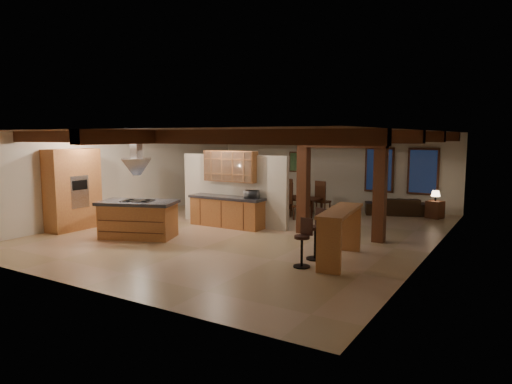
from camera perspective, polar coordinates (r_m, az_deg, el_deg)
ground at (r=13.52m, az=-0.43°, el=-4.84°), size 12.00×12.00×0.00m
room_walls at (r=13.27m, az=-0.44°, el=2.71°), size 12.00×12.00×12.00m
ceiling_beams at (r=13.23m, az=-0.44°, el=6.94°), size 10.00×12.00×0.28m
timber_posts at (r=12.62m, az=10.49°, el=2.29°), size 2.50×0.30×2.90m
partition_wall at (r=14.30m, az=-2.80°, el=0.27°), size 3.80×0.18×2.20m
pantry_cabinet at (r=14.57m, az=-21.92°, el=0.29°), size 0.67×1.60×2.40m
back_counter at (r=14.07m, az=-3.67°, el=-2.42°), size 2.50×0.66×0.94m
upper_display_cabinet at (r=14.07m, az=-3.25°, el=3.22°), size 1.80×0.36×0.95m
range_hood at (r=12.78m, az=-14.67°, el=2.32°), size 1.10×1.10×1.40m
back_windows at (r=17.74m, az=17.63°, el=2.56°), size 2.70×0.07×1.70m
framed_art at (r=19.19m, az=5.06°, el=3.77°), size 0.65×0.05×0.85m
recessed_cans at (r=13.30m, az=-14.35°, el=7.20°), size 3.16×2.46×0.03m
kitchen_island at (r=12.94m, az=-14.50°, el=-3.27°), size 2.33×1.78×1.03m
dining_table at (r=16.22m, az=4.97°, el=-1.75°), size 1.80×1.03×0.63m
sofa at (r=16.92m, az=17.03°, el=-1.70°), size 2.23×1.51×0.61m
microwave at (r=13.49m, az=-0.55°, el=-0.31°), size 0.48×0.38×0.23m
bar_counter at (r=10.29m, az=10.52°, el=-4.23°), size 0.85×2.29×1.18m
side_table at (r=16.64m, az=21.46°, el=-2.06°), size 0.61×0.61×0.59m
table_lamp at (r=16.56m, az=21.54°, el=-0.20°), size 0.30×0.30×0.35m
bar_stool_a at (r=9.79m, az=5.90°, el=-6.32°), size 0.37×0.39×1.04m
bar_stool_b at (r=10.41m, az=7.60°, el=-5.20°), size 0.43×0.44×1.16m
dining_chairs at (r=16.18m, az=4.98°, el=-0.70°), size 2.08×2.08×1.21m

